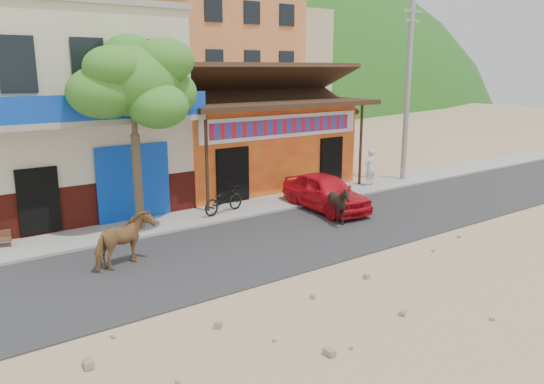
% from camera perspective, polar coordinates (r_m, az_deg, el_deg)
% --- Properties ---
extents(ground, '(120.00, 120.00, 0.00)m').
position_cam_1_polar(ground, '(15.38, 11.09, -6.43)').
color(ground, '#9E825B').
rests_on(ground, ground).
extents(road, '(60.00, 5.00, 0.04)m').
position_cam_1_polar(road, '(17.07, 4.94, -4.17)').
color(road, '#28282B').
rests_on(road, ground).
extents(sidewalk, '(60.00, 2.00, 0.12)m').
position_cam_1_polar(sidewalk, '(19.72, -1.74, -1.61)').
color(sidewalk, gray).
rests_on(sidewalk, ground).
extents(dance_club, '(8.00, 6.00, 3.60)m').
position_cam_1_polar(dance_club, '(23.73, -3.26, 5.20)').
color(dance_club, orange).
rests_on(dance_club, ground).
extents(cafe_building, '(7.00, 6.00, 7.00)m').
position_cam_1_polar(cafe_building, '(20.49, -21.39, 7.83)').
color(cafe_building, beige).
rests_on(cafe_building, ground).
extents(apartment_front, '(9.00, 9.00, 12.00)m').
position_cam_1_polar(apartment_front, '(39.10, -6.00, 14.47)').
color(apartment_front, '#CC723F').
rests_on(apartment_front, ground).
extents(apartment_rear, '(8.00, 8.00, 10.00)m').
position_cam_1_polar(apartment_rear, '(49.05, -0.28, 13.11)').
color(apartment_rear, tan).
rests_on(apartment_rear, ground).
extents(tree, '(3.00, 3.00, 6.00)m').
position_cam_1_polar(tree, '(16.83, -14.52, 6.03)').
color(tree, '#2D721E').
rests_on(tree, sidewalk).
extents(utility_pole, '(0.24, 0.24, 8.00)m').
position_cam_1_polar(utility_pole, '(24.66, 14.38, 10.53)').
color(utility_pole, gray).
rests_on(utility_pole, sidewalk).
extents(cow_tan, '(1.79, 1.29, 1.38)m').
position_cam_1_polar(cow_tan, '(14.34, -15.61, -5.05)').
color(cow_tan, olive).
rests_on(cow_tan, road).
extents(cow_dark, '(1.56, 1.51, 1.32)m').
position_cam_1_polar(cow_dark, '(17.69, 7.21, -1.31)').
color(cow_dark, black).
rests_on(cow_dark, road).
extents(red_car, '(1.91, 4.04, 1.34)m').
position_cam_1_polar(red_car, '(19.35, 5.78, 0.02)').
color(red_car, red).
rests_on(red_car, road).
extents(scooter, '(1.90, 1.06, 0.95)m').
position_cam_1_polar(scooter, '(18.65, -5.24, -0.84)').
color(scooter, black).
rests_on(scooter, sidewalk).
extents(pedestrian, '(0.65, 0.49, 1.59)m').
position_cam_1_polar(pedestrian, '(23.27, 10.48, 2.63)').
color(pedestrian, silver).
rests_on(pedestrian, sidewalk).
extents(cafe_chair_left, '(0.44, 0.44, 0.82)m').
position_cam_1_polar(cafe_chair_left, '(16.98, -26.95, -3.89)').
color(cafe_chair_left, '#522C1B').
rests_on(cafe_chair_left, sidewalk).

